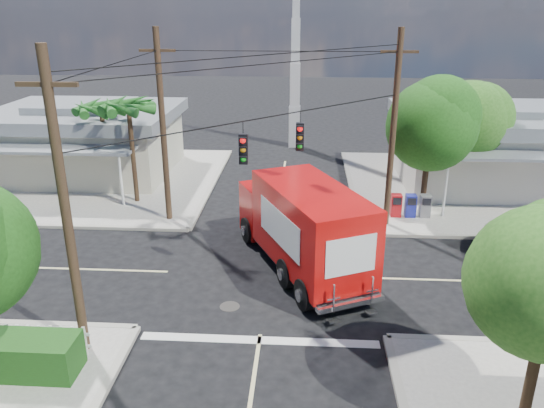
{
  "coord_description": "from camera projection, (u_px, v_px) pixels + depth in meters",
  "views": [
    {
      "loc": [
        1.29,
        -18.28,
        9.88
      ],
      "look_at": [
        0.0,
        2.0,
        2.2
      ],
      "focal_mm": 35.0,
      "sensor_mm": 36.0,
      "label": 1
    }
  ],
  "objects": [
    {
      "name": "palm_nw_front",
      "position": [
        128.0,
        108.0,
        26.3
      ],
      "size": [
        3.01,
        3.08,
        5.59
      ],
      "color": "#422D1C",
      "rests_on": "sidewalk_nw"
    },
    {
      "name": "ground",
      "position": [
        269.0,
        275.0,
        20.64
      ],
      "size": [
        120.0,
        120.0,
        0.0
      ],
      "primitive_type": "plane",
      "color": "black",
      "rests_on": "ground"
    },
    {
      "name": "vending_boxes",
      "position": [
        410.0,
        206.0,
        25.79
      ],
      "size": [
        1.9,
        0.5,
        1.1
      ],
      "color": "#AA1016",
      "rests_on": "sidewalk_ne"
    },
    {
      "name": "tree_ne_back",
      "position": [
        473.0,
        124.0,
        26.94
      ],
      "size": [
        3.77,
        3.66,
        5.82
      ],
      "color": "#422D1C",
      "rests_on": "sidewalk_ne"
    },
    {
      "name": "building_ne",
      "position": [
        501.0,
        145.0,
        30.24
      ],
      "size": [
        11.8,
        10.2,
        4.5
      ],
      "color": "beige",
      "rests_on": "sidewalk_ne"
    },
    {
      "name": "utility_poles",
      "position": [
        231.0,
        147.0,
        20.58
      ],
      "size": [
        12.0,
        10.68,
        9.0
      ],
      "color": "#473321",
      "rests_on": "ground"
    },
    {
      "name": "palm_nw_back",
      "position": [
        101.0,
        110.0,
        27.95
      ],
      "size": [
        3.01,
        3.08,
        5.19
      ],
      "color": "#422D1C",
      "rests_on": "sidewalk_nw"
    },
    {
      "name": "road_markings",
      "position": [
        266.0,
        294.0,
        19.26
      ],
      "size": [
        32.0,
        32.0,
        0.01
      ],
      "color": "beige",
      "rests_on": "ground"
    },
    {
      "name": "sidewalk_ne",
      "position": [
        473.0,
        188.0,
        30.12
      ],
      "size": [
        14.12,
        14.12,
        0.14
      ],
      "color": "#9C978D",
      "rests_on": "ground"
    },
    {
      "name": "building_nw",
      "position": [
        86.0,
        139.0,
        32.2
      ],
      "size": [
        10.8,
        10.2,
        4.3
      ],
      "color": "beige",
      "rests_on": "sidewalk_nw"
    },
    {
      "name": "tree_ne_front",
      "position": [
        432.0,
        121.0,
        24.83
      ],
      "size": [
        4.21,
        4.14,
        6.66
      ],
      "color": "#422D1C",
      "rests_on": "sidewalk_ne"
    },
    {
      "name": "radio_tower",
      "position": [
        295.0,
        68.0,
        37.28
      ],
      "size": [
        0.8,
        0.8,
        17.0
      ],
      "color": "silver",
      "rests_on": "ground"
    },
    {
      "name": "sidewalk_nw",
      "position": [
        99.0,
        181.0,
        31.41
      ],
      "size": [
        14.12,
        14.12,
        0.14
      ],
      "color": "#9C978D",
      "rests_on": "ground"
    },
    {
      "name": "delivery_truck",
      "position": [
        303.0,
        226.0,
        20.54
      ],
      "size": [
        5.69,
        8.54,
        3.59
      ],
      "color": "black",
      "rests_on": "ground"
    }
  ]
}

